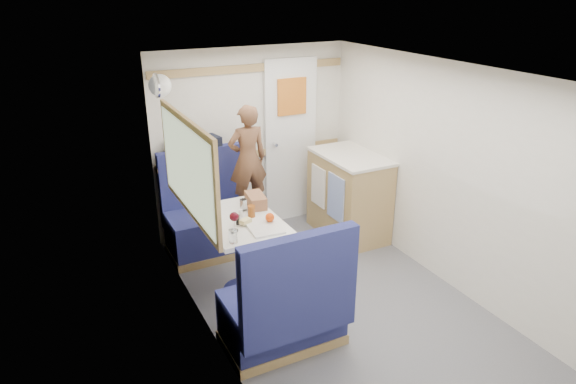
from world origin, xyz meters
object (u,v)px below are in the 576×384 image
tray (264,227)px  salt_grinder (241,214)px  bench_far (211,224)px  tumbler_mid (206,202)px  dome_light (160,85)px  pepper_grinder (238,220)px  person (248,159)px  tumbler_left (233,236)px  duffel_bag (195,150)px  galley_counter (349,195)px  bread_loaf (256,200)px  dinette_table (241,235)px  orange_fruit (270,217)px  cheese_block (245,221)px  beer_glass (251,211)px  wine_glass (234,217)px  tumbler_right (243,205)px  bench_near (286,314)px

tray → salt_grinder: size_ratio=3.85×
bench_far → tumbler_mid: 0.72m
dome_light → pepper_grinder: size_ratio=2.29×
person → tumbler_left: (-0.58, -1.08, -0.22)m
bench_far → duffel_bag: duffel_bag is taller
galley_counter → bread_loaf: bearing=-163.9°
dinette_table → dome_light: bearing=114.6°
orange_fruit → cheese_block: 0.21m
cheese_block → bread_loaf: bread_loaf is taller
tray → tumbler_left: 0.34m
dinette_table → beer_glass: 0.23m
person → cheese_block: bearing=67.2°
wine_glass → beer_glass: 0.31m
galley_counter → wine_glass: bearing=-154.9°
bench_far → galley_counter: (1.47, -0.31, 0.17)m
galley_counter → tumbler_right: size_ratio=8.93×
person → tumbler_mid: size_ratio=10.49×
orange_fruit → tumbler_mid: tumbler_mid is taller
tumbler_mid → dome_light: bearing=112.4°
tumbler_left → tumbler_mid: size_ratio=1.05×
galley_counter → person: person is taller
orange_fruit → cheese_block: size_ratio=0.78×
dome_light → beer_glass: 1.39m
galley_counter → cheese_block: size_ratio=9.50×
dome_light → pepper_grinder: 1.40m
bench_far → salt_grinder: 0.99m
dome_light → tumbler_left: dome_light is taller
bench_far → galley_counter: size_ratio=1.14×
cheese_block → beer_glass: beer_glass is taller
person → tumbler_left: 1.24m
cheese_block → tumbler_mid: 0.52m
tray → person: bearing=74.9°
galley_counter → wine_glass: (-1.60, -0.75, 0.38)m
person → orange_fruit: 0.94m
person → tray: 1.02m
cheese_block → tumbler_left: size_ratio=0.89×
galley_counter → person: size_ratio=0.85×
orange_fruit → salt_grinder: 0.27m
dinette_table → cheese_block: bearing=-93.1°
person → tray: bearing=76.3°
dome_light → tumbler_right: 1.29m
tray → orange_fruit: bearing=35.6°
dinette_table → tray: tray is taller
bench_near → bread_loaf: bench_near is taller
bench_far → cheese_block: bench_far is taller
pepper_grinder → bread_loaf: bearing=44.7°
wine_glass → beer_glass: wine_glass is taller
tumbler_left → pepper_grinder: (0.15, 0.28, -0.01)m
person → salt_grinder: size_ratio=12.23×
tray → tumbler_left: bearing=-159.0°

